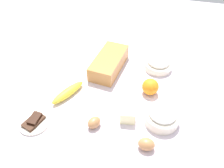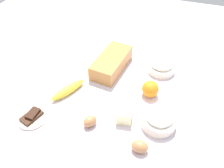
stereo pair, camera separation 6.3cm
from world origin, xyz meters
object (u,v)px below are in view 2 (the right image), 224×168
Objects in this scene: sugar_bowl at (159,119)px; chocolate_plate at (32,117)px; flour_bowl at (161,66)px; butter_block at (125,113)px; egg_near_butter at (140,146)px; egg_beside_bowl at (90,121)px; loaf_pan at (112,62)px; orange_fruit at (150,89)px; banana at (68,90)px.

sugar_bowl is 1.14× the size of chocolate_plate.
flour_bowl reaches higher than butter_block.
flour_bowl reaches higher than egg_near_butter.
butter_block reaches higher than egg_near_butter.
egg_beside_bowl is at bearing 77.84° from egg_near_butter.
sugar_bowl is 0.15m from butter_block.
butter_block reaches higher than egg_beside_bowl.
loaf_pan is 4.70× the size of egg_beside_bowl.
egg_beside_bowl is (-0.09, 0.13, -0.01)m from butter_block.
flour_bowl is at bearing -25.60° from egg_beside_bowl.
egg_beside_bowl is at bearing 142.04° from orange_fruit.
butter_block is (-0.01, 0.15, -0.01)m from sugar_bowl.
sugar_bowl is at bearing -74.14° from chocolate_plate.
egg_beside_bowl is at bearing 124.01° from butter_block.
egg_beside_bowl reaches higher than chocolate_plate.
butter_block is at bearing 156.62° from orange_fruit.
orange_fruit is 1.22× the size of egg_near_butter.
egg_beside_bowl is (-0.10, 0.27, -0.01)m from sugar_bowl.
butter_block is at bearing 94.39° from sugar_bowl.
egg_near_butter is (-0.44, -0.27, -0.02)m from loaf_pan.
banana is 2.37× the size of orange_fruit.
flour_bowl is at bearing 0.96° from egg_near_butter.
flour_bowl is at bearing -5.19° from orange_fruit.
butter_block is (-0.37, 0.09, -0.00)m from flour_bowl.
flour_bowl is 1.85× the size of orange_fruit.
orange_fruit is 0.31m from egg_near_butter.
chocolate_plate is at bearing 137.22° from flour_bowl.
loaf_pan is 1.98× the size of sugar_bowl.
orange_fruit is 0.62× the size of chocolate_plate.
flour_bowl reaches higher than banana.
orange_fruit is at bearing 174.81° from flour_bowl.
loaf_pan is at bearing -29.03° from banana.
flour_bowl is 2.38× the size of egg_beside_bowl.
butter_block is 0.17m from egg_near_butter.
sugar_bowl is 0.55m from chocolate_plate.
egg_near_butter is (-0.19, -0.40, 0.00)m from banana.
sugar_bowl is 2.26× the size of egg_near_butter.
flour_bowl is (0.07, -0.26, -0.01)m from loaf_pan.
loaf_pan is at bearing -25.80° from chocolate_plate.
loaf_pan reaches higher than butter_block.
sugar_bowl is at bearing -156.06° from orange_fruit.
butter_block is at bearing -55.99° from egg_beside_bowl.
orange_fruit is 1.28× the size of egg_beside_bowl.
banana is at bearing 79.60° from butter_block.
butter_block is 1.37× the size of egg_near_butter.
loaf_pan is 3.66× the size of orange_fruit.
banana is at bearing 51.43° from egg_beside_bowl.
loaf_pan is 0.51m from egg_near_butter.
loaf_pan and orange_fruit have the same top height.
banana is (-0.32, 0.40, -0.01)m from flour_bowl.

